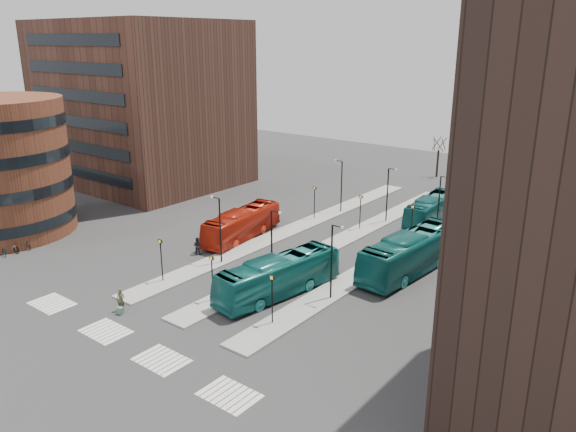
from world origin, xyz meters
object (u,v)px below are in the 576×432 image
Objects in this scene: teal_bus_a at (279,276)px; teal_bus_b at (431,209)px; traveller at (121,300)px; red_bus at (242,224)px; commuter_b at (239,286)px; suitcase at (120,311)px; teal_bus_d at (493,196)px; commuter_c at (233,277)px; bicycle_far at (25,245)px; commuter_a at (197,246)px; bicycle_mid at (12,248)px; bicycle_near at (4,251)px; teal_bus_c at (412,253)px.

teal_bus_a is 25.15m from teal_bus_b.
red_bus is at bearing 74.72° from traveller.
commuter_b is (-3.80, -27.29, -0.63)m from teal_bus_b.
commuter_b is (4.93, 7.73, 0.57)m from suitcase.
teal_bus_a is at bearing -104.56° from teal_bus_d.
bicycle_far is (-21.81, -6.42, -0.35)m from commuter_c.
commuter_c is (7.61, -3.10, -0.06)m from commuter_a.
traveller is at bearing -119.56° from teal_bus_a.
red_bus reaches higher than traveller.
teal_bus_b is 6.11× the size of bicycle_mid.
traveller is (3.82, -17.63, -0.63)m from red_bus.
bicycle_near is at bearing -132.53° from teal_bus_b.
traveller is (-9.12, -34.62, -0.58)m from teal_bus_b.
commuter_a is at bearing 70.47° from commuter_b.
traveller is 1.16× the size of bicycle_near.
teal_bus_c is 7.73× the size of commuter_b.
teal_bus_b is 43.51m from bicycle_mid.
teal_bus_b is 0.98× the size of teal_bus_d.
traveller is 18.40m from bicycle_far.
teal_bus_b is at bearing -2.97° from commuter_b.
teal_bus_a is at bearing 109.57° from commuter_c.
commuter_a is 17.83m from bicycle_mid.
traveller is at bearing -119.92° from teal_bus_c.
bicycle_near is 0.89× the size of bicycle_mid.
bicycle_mid is (-14.45, -16.80, -1.00)m from red_bus.
teal_bus_d is 52.30m from bicycle_far.
suitcase is 0.05× the size of red_bus.
traveller reaches higher than commuter_b.
commuter_a is 0.98× the size of bicycle_mid.
teal_bus_b is at bearing -143.46° from commuter_a.
teal_bus_b reaches higher than traveller.
bicycle_mid is at bearing 158.66° from suitcase.
commuter_c is (-9.20, -35.69, -0.71)m from teal_bus_d.
teal_bus_a reaches higher than commuter_a.
bicycle_far is at bearing 154.82° from suitcase.
commuter_a is at bearing 92.83° from suitcase.
bicycle_mid is at bearing 12.45° from bicycle_near.
red_bus is 11.74m from commuter_c.
bicycle_far is (-25.84, -7.43, -1.17)m from teal_bus_a.
teal_bus_c is 7.74× the size of bicycle_far.
teal_bus_a reaches higher than bicycle_mid.
commuter_b reaches higher than bicycle_mid.
teal_bus_b reaches higher than commuter_a.
teal_bus_c is (4.70, -14.38, 0.34)m from teal_bus_b.
teal_bus_b is 5.91× the size of traveller.
commuter_a is (-16.82, -32.59, -0.65)m from teal_bus_d.
teal_bus_b reaches higher than bicycle_near.
bicycle_mid is at bearing -144.42° from teal_bus_c.
teal_bus_a is 27.55m from bicycle_near.
suitcase is at bearing -84.76° from red_bus.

